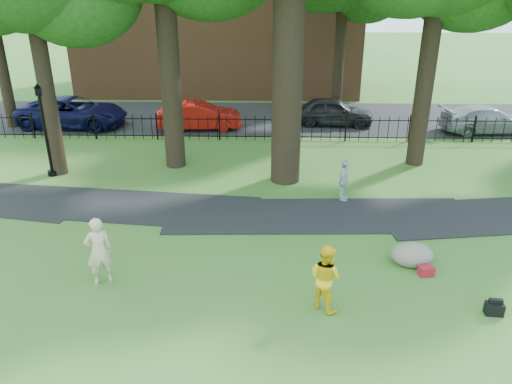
{
  "coord_description": "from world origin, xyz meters",
  "views": [
    {
      "loc": [
        -0.64,
        -10.92,
        7.35
      ],
      "look_at": [
        -0.99,
        2.0,
        1.67
      ],
      "focal_mm": 35.0,
      "sensor_mm": 36.0,
      "label": 1
    }
  ],
  "objects_px": {
    "man": "(325,277)",
    "red_sedan": "(199,116)",
    "boulder": "(412,253)",
    "lamppost": "(45,132)",
    "woman": "(99,251)"
  },
  "relations": [
    {
      "from": "woman",
      "to": "boulder",
      "type": "height_order",
      "value": "woman"
    },
    {
      "from": "boulder",
      "to": "lamppost",
      "type": "distance_m",
      "value": 14.07
    },
    {
      "from": "woman",
      "to": "boulder",
      "type": "xyz_separation_m",
      "value": [
        8.23,
        1.12,
        -0.59
      ]
    },
    {
      "from": "woman",
      "to": "boulder",
      "type": "distance_m",
      "value": 8.33
    },
    {
      "from": "woman",
      "to": "lamppost",
      "type": "bearing_deg",
      "value": -86.28
    },
    {
      "from": "man",
      "to": "red_sedan",
      "type": "height_order",
      "value": "man"
    },
    {
      "from": "woman",
      "to": "boulder",
      "type": "relative_size",
      "value": 1.62
    },
    {
      "from": "woman",
      "to": "red_sedan",
      "type": "bearing_deg",
      "value": -119.47
    },
    {
      "from": "man",
      "to": "red_sedan",
      "type": "distance_m",
      "value": 15.6
    },
    {
      "from": "lamppost",
      "to": "boulder",
      "type": "bearing_deg",
      "value": -48.61
    },
    {
      "from": "lamppost",
      "to": "red_sedan",
      "type": "relative_size",
      "value": 0.86
    },
    {
      "from": "man",
      "to": "red_sedan",
      "type": "bearing_deg",
      "value": -26.9
    },
    {
      "from": "woman",
      "to": "man",
      "type": "height_order",
      "value": "woman"
    },
    {
      "from": "lamppost",
      "to": "man",
      "type": "bearing_deg",
      "value": -61.95
    },
    {
      "from": "lamppost",
      "to": "red_sedan",
      "type": "distance_m",
      "value": 8.31
    }
  ]
}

